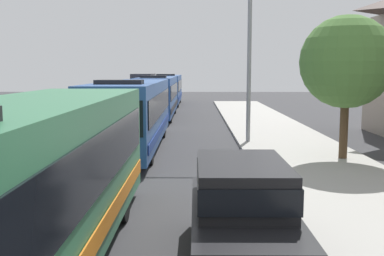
{
  "coord_description": "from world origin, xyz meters",
  "views": [
    {
      "loc": [
        1.54,
        4.06,
        3.57
      ],
      "look_at": [
        1.43,
        18.68,
        1.72
      ],
      "focal_mm": 42.83,
      "sensor_mm": 36.0,
      "label": 1
    }
  ],
  "objects_px": {
    "bus_middle": "(158,95)",
    "bus_second_in_line": "(133,112)",
    "bus_fourth_in_line": "(168,88)",
    "roadside_tree": "(347,62)",
    "bus_lead": "(26,183)",
    "box_truck_oncoming": "(143,86)",
    "white_suv": "(242,209)",
    "streetlamp_mid": "(250,28)"
  },
  "relations": [
    {
      "from": "box_truck_oncoming",
      "to": "roadside_tree",
      "type": "height_order",
      "value": "roadside_tree"
    },
    {
      "from": "bus_middle",
      "to": "white_suv",
      "type": "bearing_deg",
      "value": -81.99
    },
    {
      "from": "bus_middle",
      "to": "box_truck_oncoming",
      "type": "bearing_deg",
      "value": 99.72
    },
    {
      "from": "white_suv",
      "to": "roadside_tree",
      "type": "height_order",
      "value": "roadside_tree"
    },
    {
      "from": "box_truck_oncoming",
      "to": "roadside_tree",
      "type": "xyz_separation_m",
      "value": [
        11.92,
        -36.07,
        2.16
      ]
    },
    {
      "from": "bus_lead",
      "to": "bus_fourth_in_line",
      "type": "relative_size",
      "value": 0.98
    },
    {
      "from": "bus_lead",
      "to": "bus_second_in_line",
      "type": "relative_size",
      "value": 0.9
    },
    {
      "from": "bus_middle",
      "to": "box_truck_oncoming",
      "type": "height_order",
      "value": "bus_middle"
    },
    {
      "from": "bus_middle",
      "to": "bus_fourth_in_line",
      "type": "xyz_separation_m",
      "value": [
        -0.0,
        13.0,
        -0.0
      ]
    },
    {
      "from": "box_truck_oncoming",
      "to": "roadside_tree",
      "type": "bearing_deg",
      "value": -71.71
    },
    {
      "from": "roadside_tree",
      "to": "bus_fourth_in_line",
      "type": "bearing_deg",
      "value": 106.14
    },
    {
      "from": "streetlamp_mid",
      "to": "bus_middle",
      "type": "bearing_deg",
      "value": 113.34
    },
    {
      "from": "bus_lead",
      "to": "box_truck_oncoming",
      "type": "bearing_deg",
      "value": 94.08
    },
    {
      "from": "streetlamp_mid",
      "to": "bus_fourth_in_line",
      "type": "bearing_deg",
      "value": 101.95
    },
    {
      "from": "bus_lead",
      "to": "white_suv",
      "type": "height_order",
      "value": "bus_lead"
    },
    {
      "from": "bus_middle",
      "to": "white_suv",
      "type": "xyz_separation_m",
      "value": [
        3.7,
        -26.29,
        -0.66
      ]
    },
    {
      "from": "bus_lead",
      "to": "bus_middle",
      "type": "height_order",
      "value": "same"
    },
    {
      "from": "box_truck_oncoming",
      "to": "roadside_tree",
      "type": "distance_m",
      "value": 38.05
    },
    {
      "from": "bus_lead",
      "to": "bus_second_in_line",
      "type": "height_order",
      "value": "same"
    },
    {
      "from": "bus_middle",
      "to": "bus_second_in_line",
      "type": "bearing_deg",
      "value": -90.0
    },
    {
      "from": "roadside_tree",
      "to": "bus_second_in_line",
      "type": "bearing_deg",
      "value": 160.32
    },
    {
      "from": "bus_middle",
      "to": "streetlamp_mid",
      "type": "relative_size",
      "value": 1.29
    },
    {
      "from": "bus_middle",
      "to": "roadside_tree",
      "type": "relative_size",
      "value": 2.05
    },
    {
      "from": "bus_second_in_line",
      "to": "streetlamp_mid",
      "type": "distance_m",
      "value": 6.73
    },
    {
      "from": "bus_second_in_line",
      "to": "bus_middle",
      "type": "bearing_deg",
      "value": 90.0
    },
    {
      "from": "bus_fourth_in_line",
      "to": "roadside_tree",
      "type": "relative_size",
      "value": 2.04
    },
    {
      "from": "bus_fourth_in_line",
      "to": "bus_second_in_line",
      "type": "bearing_deg",
      "value": -90.0
    },
    {
      "from": "bus_second_in_line",
      "to": "streetlamp_mid",
      "type": "height_order",
      "value": "streetlamp_mid"
    },
    {
      "from": "bus_lead",
      "to": "streetlamp_mid",
      "type": "height_order",
      "value": "streetlamp_mid"
    },
    {
      "from": "bus_lead",
      "to": "white_suv",
      "type": "bearing_deg",
      "value": 11.24
    },
    {
      "from": "bus_middle",
      "to": "white_suv",
      "type": "height_order",
      "value": "bus_middle"
    },
    {
      "from": "box_truck_oncoming",
      "to": "streetlamp_mid",
      "type": "distance_m",
      "value": 33.18
    },
    {
      "from": "bus_fourth_in_line",
      "to": "white_suv",
      "type": "height_order",
      "value": "bus_fourth_in_line"
    },
    {
      "from": "bus_fourth_in_line",
      "to": "white_suv",
      "type": "xyz_separation_m",
      "value": [
        3.7,
        -39.3,
        -0.66
      ]
    },
    {
      "from": "bus_lead",
      "to": "box_truck_oncoming",
      "type": "height_order",
      "value": "bus_lead"
    },
    {
      "from": "bus_fourth_in_line",
      "to": "streetlamp_mid",
      "type": "xyz_separation_m",
      "value": [
        5.4,
        -25.52,
        3.84
      ]
    },
    {
      "from": "box_truck_oncoming",
      "to": "bus_middle",
      "type": "bearing_deg",
      "value": -80.28
    },
    {
      "from": "white_suv",
      "to": "streetlamp_mid",
      "type": "bearing_deg",
      "value": 82.97
    },
    {
      "from": "bus_middle",
      "to": "white_suv",
      "type": "relative_size",
      "value": 2.47
    },
    {
      "from": "box_truck_oncoming",
      "to": "roadside_tree",
      "type": "relative_size",
      "value": 1.45
    },
    {
      "from": "bus_middle",
      "to": "streetlamp_mid",
      "type": "distance_m",
      "value": 14.16
    },
    {
      "from": "streetlamp_mid",
      "to": "white_suv",
      "type": "bearing_deg",
      "value": -97.03
    }
  ]
}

